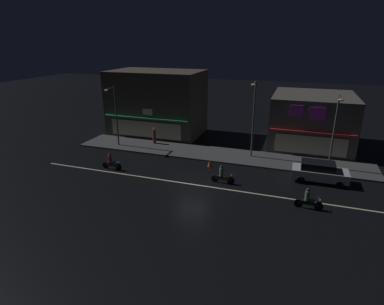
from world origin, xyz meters
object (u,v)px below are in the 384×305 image
motorcycle_opposite_lane (222,176)px  traffic_cone (209,163)px  pedestrian_on_sidewalk (154,136)px  motorcycle_lead (111,163)px  streetlamp_west (115,111)px  streetlamp_mid (253,114)px  motorcycle_following (308,200)px  streetlamp_east (335,126)px  parked_car_near_kerb (319,172)px

motorcycle_opposite_lane → traffic_cone: size_ratio=3.45×
pedestrian_on_sidewalk → motorcycle_lead: size_ratio=0.92×
streetlamp_west → streetlamp_mid: streetlamp_mid is taller
streetlamp_west → pedestrian_on_sidewalk: (3.46, 2.00, -2.94)m
motorcycle_following → motorcycle_opposite_lane: same height
streetlamp_mid → streetlamp_east: (7.00, -0.72, -0.41)m
streetlamp_mid → motorcycle_following: (5.20, -8.47, -3.78)m
streetlamp_west → motorcycle_following: size_ratio=3.30×
motorcycle_lead → motorcycle_following: (16.51, -1.69, 0.00)m
streetlamp_east → traffic_cone: bearing=-165.8°
streetlamp_mid → streetlamp_east: streetlamp_mid is taller
streetlamp_west → motorcycle_opposite_lane: size_ratio=3.30×
streetlamp_mid → motorcycle_opposite_lane: size_ratio=3.83×
motorcycle_following → motorcycle_opposite_lane: bearing=-12.3°
streetlamp_west → parked_car_near_kerb: streetlamp_west is taller
motorcycle_opposite_lane → streetlamp_west: bearing=155.4°
streetlamp_east → pedestrian_on_sidewalk: 18.07m
motorcycle_following → traffic_cone: motorcycle_following is taller
parked_car_near_kerb → traffic_cone: parked_car_near_kerb is taller
parked_car_near_kerb → traffic_cone: (-9.27, 0.28, -0.59)m
pedestrian_on_sidewalk → streetlamp_east: bearing=-67.1°
streetlamp_west → traffic_cone: 11.75m
motorcycle_opposite_lane → traffic_cone: bearing=119.9°
streetlamp_mid → parked_car_near_kerb: streetlamp_mid is taller
motorcycle_opposite_lane → traffic_cone: 3.66m
streetlamp_east → traffic_cone: streetlamp_east is taller
parked_car_near_kerb → motorcycle_opposite_lane: 7.85m
streetlamp_east → traffic_cone: (-10.23, -2.59, -3.73)m
traffic_cone → pedestrian_on_sidewalk: bearing=150.7°
pedestrian_on_sidewalk → traffic_cone: 8.63m
pedestrian_on_sidewalk → parked_car_near_kerb: pedestrian_on_sidewalk is taller
pedestrian_on_sidewalk → motorcycle_opposite_lane: pedestrian_on_sidewalk is taller
streetlamp_mid → streetlamp_west: bearing=-175.6°
parked_car_near_kerb → traffic_cone: 9.29m
parked_car_near_kerb → traffic_cone: bearing=-1.7°
streetlamp_west → streetlamp_east: bearing=1.0°
streetlamp_mid → motorcycle_opposite_lane: streetlamp_mid is taller
streetlamp_east → parked_car_near_kerb: 4.36m
motorcycle_lead → motorcycle_following: bearing=-9.9°
streetlamp_mid → motorcycle_lead: 13.71m
pedestrian_on_sidewalk → streetlamp_west: bearing=148.3°
pedestrian_on_sidewalk → parked_car_near_kerb: size_ratio=0.41×
pedestrian_on_sidewalk → motorcycle_following: bearing=-92.3°
streetlamp_east → motorcycle_opposite_lane: (-8.28, -5.67, -3.38)m
streetlamp_mid → pedestrian_on_sidewalk: bearing=175.2°
streetlamp_east → traffic_cone: 11.19m
streetlamp_west → motorcycle_opposite_lane: (12.90, -5.29, -3.26)m
pedestrian_on_sidewalk → parked_car_near_kerb: bearing=-76.8°
streetlamp_west → motorcycle_following: (19.39, -7.37, -3.26)m
streetlamp_east → parked_car_near_kerb: size_ratio=1.51×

